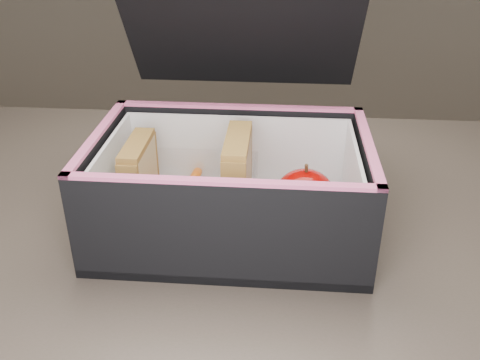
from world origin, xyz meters
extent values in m
cube|color=#50433C|center=(0.00, 0.00, 0.73)|extent=(1.20, 0.80, 0.03)
cube|color=#382D26|center=(-0.55, 0.35, 0.36)|extent=(0.05, 0.05, 0.72)
cube|color=black|center=(-0.04, 0.18, 0.95)|extent=(0.31, 0.12, 0.17)
cube|color=tan|center=(-0.16, 0.02, 0.81)|extent=(0.01, 0.08, 0.09)
cube|color=#AF5357|center=(-0.15, 0.02, 0.81)|extent=(0.01, 0.08, 0.08)
cube|color=tan|center=(-0.15, 0.02, 0.81)|extent=(0.01, 0.08, 0.09)
cube|color=brown|center=(-0.15, 0.02, 0.86)|extent=(0.02, 0.09, 0.01)
cube|color=tan|center=(-0.04, 0.02, 0.82)|extent=(0.01, 0.09, 0.10)
cube|color=#AF5357|center=(-0.04, 0.02, 0.81)|extent=(0.01, 0.09, 0.09)
cube|color=tan|center=(-0.03, 0.02, 0.82)|extent=(0.01, 0.09, 0.10)
cube|color=brown|center=(-0.04, 0.02, 0.87)|extent=(0.03, 0.10, 0.01)
cylinder|color=orange|center=(-0.11, 0.03, 0.77)|extent=(0.02, 0.10, 0.01)
cylinder|color=orange|center=(-0.10, -0.01, 0.78)|extent=(0.03, 0.10, 0.01)
cylinder|color=orange|center=(-0.08, 0.00, 0.80)|extent=(0.03, 0.10, 0.01)
cylinder|color=orange|center=(-0.10, 0.00, 0.77)|extent=(0.03, 0.10, 0.01)
cylinder|color=orange|center=(-0.10, 0.05, 0.78)|extent=(0.02, 0.10, 0.01)
cylinder|color=orange|center=(-0.11, 0.00, 0.80)|extent=(0.03, 0.10, 0.01)
cube|color=white|center=(0.04, 0.02, 0.77)|extent=(0.09, 0.09, 0.01)
ellipsoid|color=#920001|center=(0.04, 0.01, 0.80)|extent=(0.09, 0.09, 0.07)
cylinder|color=#452C18|center=(0.04, 0.01, 0.84)|extent=(0.01, 0.01, 0.01)
camera|label=1|loc=(0.01, -0.52, 1.12)|focal=40.00mm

